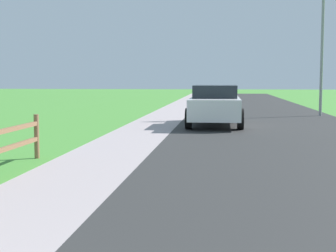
% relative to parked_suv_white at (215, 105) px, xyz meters
% --- Properties ---
extents(ground_plane, '(120.00, 120.00, 0.00)m').
position_rel_parked_suv_white_xyz_m(ground_plane, '(-1.43, 6.59, -0.80)').
color(ground_plane, '#488D37').
extents(road_asphalt, '(7.00, 66.00, 0.01)m').
position_rel_parked_suv_white_xyz_m(road_asphalt, '(2.07, 8.59, -0.79)').
color(road_asphalt, '#2E2E2E').
rests_on(road_asphalt, ground).
extents(curb_concrete, '(6.00, 66.00, 0.01)m').
position_rel_parked_suv_white_xyz_m(curb_concrete, '(-4.43, 8.59, -0.79)').
color(curb_concrete, '#A8999B').
rests_on(curb_concrete, ground).
extents(grass_verge, '(5.00, 66.00, 0.00)m').
position_rel_parked_suv_white_xyz_m(grass_verge, '(-5.93, 8.59, -0.79)').
color(grass_verge, '#488D37').
rests_on(grass_verge, ground).
extents(parked_suv_white, '(2.05, 4.96, 1.53)m').
position_rel_parked_suv_white_xyz_m(parked_suv_white, '(0.00, 0.00, 0.00)').
color(parked_suv_white, white).
rests_on(parked_suv_white, ground).
extents(street_lamp, '(1.17, 0.20, 7.49)m').
position_rel_parked_suv_white_xyz_m(street_lamp, '(5.06, 5.47, 3.57)').
color(street_lamp, gray).
rests_on(street_lamp, ground).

